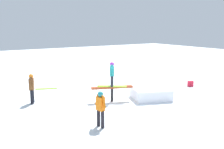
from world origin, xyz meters
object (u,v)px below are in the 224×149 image
object	(u,v)px
main_rider_on_rail	(112,75)
bystander_brown	(32,87)
bystander_orange	(100,107)
backpack_on_snow	(190,84)
loose_snowboard_lime	(46,89)
rail_feature	(112,89)

from	to	relation	value
main_rider_on_rail	bystander_brown	distance (m)	3.88
bystander_orange	backpack_on_snow	distance (m)	8.19
bystander_brown	backpack_on_snow	size ratio (longest dim) A/B	4.26
loose_snowboard_lime	backpack_on_snow	size ratio (longest dim) A/B	3.67
main_rider_on_rail	bystander_orange	size ratio (longest dim) A/B	0.98
bystander_brown	bystander_orange	xyz separation A→B (m)	(-1.32, 4.24, -0.05)
main_rider_on_rail	bystander_brown	xyz separation A→B (m)	(3.39, -1.80, -0.52)
rail_feature	main_rider_on_rail	world-z (taller)	main_rider_on_rail
main_rider_on_rail	rail_feature	bearing A→B (deg)	0.00
main_rider_on_rail	loose_snowboard_lime	distance (m)	4.80
rail_feature	bystander_orange	xyz separation A→B (m)	(2.08, 2.44, 0.13)
loose_snowboard_lime	backpack_on_snow	distance (m)	8.75
rail_feature	bystander_brown	world-z (taller)	bystander_brown
bystander_orange	main_rider_on_rail	bearing A→B (deg)	130.99
rail_feature	bystander_orange	distance (m)	3.21
loose_snowboard_lime	backpack_on_snow	xyz separation A→B (m)	(-7.66, 4.23, 0.16)
bystander_orange	loose_snowboard_lime	xyz separation A→B (m)	(-0.15, -6.64, -0.75)
bystander_brown	loose_snowboard_lime	world-z (taller)	bystander_brown
backpack_on_snow	bystander_orange	bearing A→B (deg)	-146.89
loose_snowboard_lime	backpack_on_snow	world-z (taller)	backpack_on_snow
main_rider_on_rail	loose_snowboard_lime	world-z (taller)	main_rider_on_rail
rail_feature	loose_snowboard_lime	bearing A→B (deg)	-44.63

